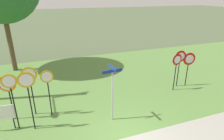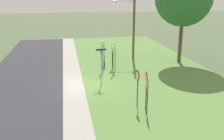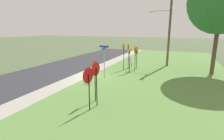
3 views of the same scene
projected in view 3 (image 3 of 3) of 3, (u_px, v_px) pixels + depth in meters
The scene contains 16 objects.
ground_plane at pixel (89, 77), 15.62m from camera, with size 160.00×160.00×0.00m, color #4C5B3D.
road_asphalt at pixel (47, 72), 17.38m from camera, with size 44.00×6.40×0.01m, color #2D2D33.
sidewalk_strip at pixel (81, 76), 15.91m from camera, with size 44.00×1.60×0.06m, color #99968C.
grass_median at pixel (157, 85), 13.42m from camera, with size 44.00×12.00×0.04m, color #567F3D.
stop_sign_near_left at pixel (124, 50), 17.79m from camera, with size 0.70×0.10×2.83m.
stop_sign_near_right at pixel (128, 51), 18.32m from camera, with size 0.64×0.11×2.73m.
stop_sign_far_left at pixel (135, 52), 17.35m from camera, with size 0.74×0.11×2.62m.
stop_sign_far_center at pixel (137, 53), 18.31m from camera, with size 0.79×0.17×2.35m.
stop_sign_far_right at pixel (129, 55), 16.81m from camera, with size 0.61×0.10×2.46m.
yield_sign_near_left at pixel (96, 74), 9.28m from camera, with size 0.75×0.13×2.48m.
yield_sign_near_right at pixel (88, 79), 8.81m from camera, with size 0.82×0.18×2.30m.
yield_sign_far_left at pixel (94, 72), 9.93m from camera, with size 0.70×0.11×2.42m.
street_name_post at pixel (104, 59), 14.84m from camera, with size 0.96×0.82×2.82m.
utility_pole at pixel (168, 25), 19.34m from camera, with size 2.10×2.52×8.55m.
notice_board at pixel (131, 60), 19.05m from camera, with size 1.10×0.09×1.25m.
oak_tree_left at pixel (221, 2), 15.11m from camera, with size 5.60×5.60×9.29m.
Camera 3 is at (13.17, 7.59, 4.21)m, focal length 27.85 mm.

